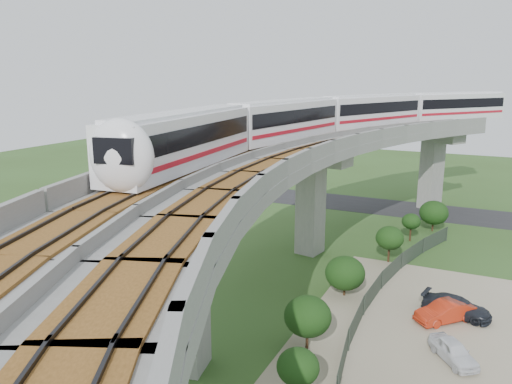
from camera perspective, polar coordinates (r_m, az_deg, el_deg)
ground at (r=38.71m, az=-0.36°, el=-11.50°), size 160.00×160.00×0.00m
dirt_lot at (r=33.85m, az=20.87°, el=-16.26°), size 18.00×26.00×0.04m
asphalt_road at (r=65.58m, az=11.01°, el=-1.29°), size 60.00×8.00×0.03m
viaduct at (r=34.42m, az=5.40°, el=1.20°), size 19.58×73.98×11.40m
metro_train at (r=49.47m, az=10.39°, el=8.52°), size 20.51×59.03×3.64m
fence at (r=35.69m, az=14.28°, el=-12.85°), size 3.87×38.73×1.50m
tree_0 at (r=55.88m, az=19.66°, el=-2.24°), size 2.97×2.97×3.29m
tree_1 at (r=51.85m, az=17.32°, el=-3.23°), size 1.83×1.83×2.83m
tree_2 at (r=45.39m, az=15.04°, el=-5.10°), size 2.43×2.43×3.31m
tree_3 at (r=38.20m, az=10.14°, el=-9.11°), size 2.97×2.97×3.08m
tree_4 at (r=30.82m, az=5.93°, el=-13.94°), size 2.86×2.86×3.37m
tree_5 at (r=25.71m, az=4.82°, el=-19.31°), size 2.11×2.11×3.30m
car_white at (r=32.32m, az=21.64°, el=-16.54°), size 3.31×3.70×1.21m
car_red at (r=36.63m, az=20.78°, el=-12.67°), size 3.92×4.01×1.37m
car_dark at (r=37.72m, az=21.94°, el=-12.05°), size 4.82×2.70×1.32m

